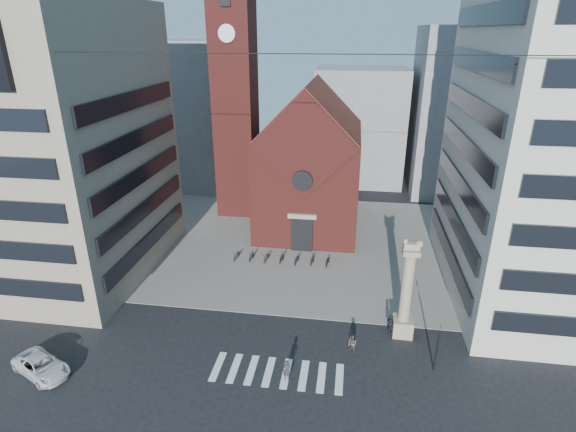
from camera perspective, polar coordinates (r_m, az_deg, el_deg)
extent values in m
plane|color=black|center=(37.37, -1.41, -16.14)|extent=(120.00, 120.00, 0.00)
cube|color=gray|center=(53.37, 2.03, -3.39)|extent=(46.00, 30.00, 0.05)
cube|color=maroon|center=(56.69, 2.80, 4.69)|extent=(12.00, 16.00, 12.00)
cube|color=#5C291D|center=(55.53, 2.97, 10.72)|extent=(12.00, 15.40, 12.00)
cube|color=maroon|center=(47.43, 1.96, 8.68)|extent=(11.76, 0.50, 11.76)
cylinder|color=black|center=(47.97, 1.84, 4.49)|extent=(2.20, 0.30, 2.20)
cube|color=black|center=(50.59, 1.79, -2.43)|extent=(2.40, 0.30, 4.00)
cube|color=tan|center=(49.61, 1.81, -0.05)|extent=(3.20, 0.40, 0.50)
cube|color=maroon|center=(59.29, -6.69, 14.30)|extent=(5.00, 5.00, 30.00)
cylinder|color=white|center=(56.19, -7.80, 22.00)|extent=(2.00, 0.20, 2.00)
cube|color=gray|center=(49.55, -28.16, 7.83)|extent=(18.00, 20.00, 26.00)
cube|color=gray|center=(74.21, -11.81, 12.50)|extent=(16.00, 14.00, 22.00)
cube|color=gray|center=(75.11, 9.08, 11.26)|extent=(14.00, 12.00, 18.00)
cube|color=gray|center=(73.58, 22.05, 12.08)|extent=(16.00, 14.00, 24.00)
cube|color=tan|center=(39.25, 14.32, -13.43)|extent=(1.60, 1.60, 1.50)
cylinder|color=tan|center=(37.22, 14.88, -8.74)|extent=(0.90, 0.90, 6.00)
cube|color=tan|center=(35.71, 15.38, -4.34)|extent=(1.30, 1.30, 0.40)
cube|color=tan|center=(35.53, 15.45, -3.76)|extent=(1.20, 0.50, 0.55)
sphere|color=tan|center=(35.51, 16.37, -3.44)|extent=(0.56, 0.56, 0.56)
cube|color=tan|center=(35.30, 14.71, -3.14)|extent=(0.25, 0.15, 0.35)
cylinder|color=black|center=(35.81, 18.35, -15.92)|extent=(0.12, 0.12, 3.50)
imported|color=black|center=(34.56, 18.79, -13.11)|extent=(0.13, 0.16, 0.80)
imported|color=silver|center=(38.97, -28.84, -16.33)|extent=(5.32, 4.05, 1.34)
imported|color=#2A2737|center=(33.96, -0.14, -19.04)|extent=(0.63, 0.44, 1.64)
imported|color=#4F443F|center=(36.64, 8.16, -15.79)|extent=(0.94, 0.94, 1.54)
imported|color=black|center=(39.07, 12.85, -13.24)|extent=(0.75, 1.10, 1.74)
imported|color=black|center=(49.78, -6.53, -4.92)|extent=(0.82, 1.84, 0.93)
imported|color=black|center=(49.38, -4.66, -5.01)|extent=(0.69, 1.77, 1.04)
imported|color=black|center=(49.09, -2.75, -5.21)|extent=(0.82, 1.84, 0.93)
imported|color=black|center=(48.80, -0.83, -5.30)|extent=(0.69, 1.77, 1.04)
imported|color=black|center=(48.61, 1.12, -5.48)|extent=(0.82, 1.84, 0.93)
imported|color=black|center=(48.43, 3.08, -5.56)|extent=(0.69, 1.77, 1.04)
imported|color=black|center=(48.36, 5.05, -5.73)|extent=(0.82, 1.84, 0.93)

